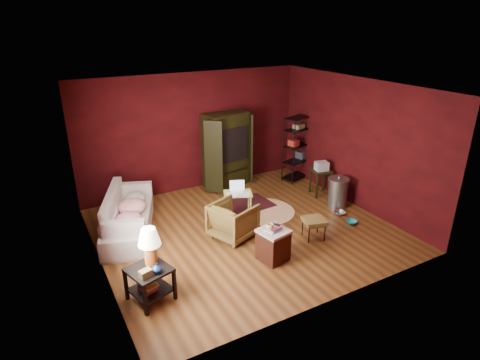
% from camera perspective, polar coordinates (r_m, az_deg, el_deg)
% --- Properties ---
extents(room, '(5.54, 5.04, 2.84)m').
position_cam_1_polar(room, '(7.45, 0.53, 2.27)').
color(room, brown).
rests_on(room, ground).
extents(sofa, '(1.22, 2.16, 0.81)m').
position_cam_1_polar(sofa, '(8.04, -15.94, -4.83)').
color(sofa, '#BAA8A1').
rests_on(sofa, ground).
extents(armchair, '(0.92, 0.95, 0.77)m').
position_cam_1_polar(armchair, '(7.65, -1.00, -5.51)').
color(armchair, black).
rests_on(armchair, ground).
extents(pet_bowl_steel, '(0.26, 0.07, 0.25)m').
position_cam_1_polar(pet_bowl_steel, '(8.86, 14.00, -4.03)').
color(pet_bowl_steel, silver).
rests_on(pet_bowl_steel, ground).
extents(pet_bowl_turquoise, '(0.24, 0.13, 0.23)m').
position_cam_1_polar(pet_bowl_turquoise, '(8.55, 15.65, -5.32)').
color(pet_bowl_turquoise, '#28ADBD').
rests_on(pet_bowl_turquoise, ground).
extents(vase, '(0.20, 0.21, 0.15)m').
position_cam_1_polar(vase, '(5.97, -11.74, -12.18)').
color(vase, '#0D1A42').
rests_on(vase, side_table).
extents(mug, '(0.13, 0.11, 0.12)m').
position_cam_1_polar(mug, '(6.76, 4.27, -6.52)').
color(mug, '#DDBE6C').
rests_on(mug, hamper).
extents(side_table, '(0.70, 0.70, 1.12)m').
position_cam_1_polar(side_table, '(6.11, -12.78, -10.75)').
color(side_table, black).
rests_on(side_table, ground).
extents(sofa_cushions, '(1.36, 2.02, 0.79)m').
position_cam_1_polar(sofa_cushions, '(8.07, -15.74, -4.86)').
color(sofa_cushions, '#BAA8A1').
rests_on(sofa_cushions, sofa).
extents(hamper, '(0.55, 0.55, 0.66)m').
position_cam_1_polar(hamper, '(7.03, 4.75, -9.08)').
color(hamper, '#41190F').
rests_on(hamper, ground).
extents(footstool, '(0.49, 0.49, 0.41)m').
position_cam_1_polar(footstool, '(7.74, 10.50, -5.81)').
color(footstool, black).
rests_on(footstool, ground).
extents(rug_round, '(1.74, 1.74, 0.01)m').
position_cam_1_polar(rug_round, '(8.79, 3.36, -4.44)').
color(rug_round, '#EDE5C5').
rests_on(rug_round, ground).
extents(rug_oriental, '(1.28, 0.90, 0.01)m').
position_cam_1_polar(rug_oriental, '(9.03, 0.65, -3.58)').
color(rug_oriental, '#4D141B').
rests_on(rug_oriental, ground).
extents(laptop_desk, '(0.70, 0.61, 0.73)m').
position_cam_1_polar(laptop_desk, '(8.47, -0.32, -2.15)').
color(laptop_desk, '#E6F36F').
rests_on(laptop_desk, ground).
extents(tv_armoire, '(1.42, 0.94, 1.84)m').
position_cam_1_polar(tv_armoire, '(9.82, -1.90, 4.47)').
color(tv_armoire, black).
rests_on(tv_armoire, ground).
extents(wire_shelving, '(0.88, 0.57, 1.66)m').
position_cam_1_polar(wire_shelving, '(10.34, 8.25, 4.91)').
color(wire_shelving, black).
rests_on(wire_shelving, ground).
extents(small_stand, '(0.49, 0.49, 0.82)m').
position_cam_1_polar(small_stand, '(9.57, 11.49, 1.36)').
color(small_stand, black).
rests_on(small_stand, ground).
extents(trash_can, '(0.60, 0.60, 0.72)m').
position_cam_1_polar(trash_can, '(9.13, 13.72, -1.72)').
color(trash_can, gray).
rests_on(trash_can, ground).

